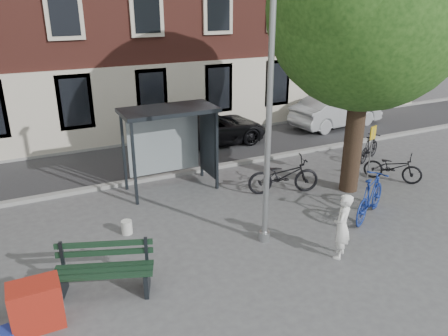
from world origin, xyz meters
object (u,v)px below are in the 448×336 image
Objects in this scene: bike_b at (370,197)px; bike_d at (370,148)px; lamppost at (268,134)px; red_stand at (36,305)px; bench at (104,272)px; bus_shelter at (180,128)px; bike_c at (393,167)px; painter at (342,226)px; car_silver at (337,111)px; notice_sign at (372,142)px; bike_a at (283,175)px; car_dark at (212,128)px.

bike_b is 4.79m from bike_d.
red_stand is (-5.32, -0.78, -2.33)m from lamppost.
red_stand is at bearing -139.84° from bench.
bench is at bearing 82.35° from bike_d.
bike_c is at bearing -22.80° from bus_shelter.
bike_c reaches higher than red_stand.
bike_d is (3.29, 3.48, -0.13)m from bike_b.
painter is 0.35× the size of car_silver.
bike_c is at bearing -34.06° from notice_sign.
bike_a reaches higher than red_stand.
painter is at bearing 177.16° from car_dark.
notice_sign reaches higher than bike_c.
bus_shelter is at bearing 98.43° from lamppost.
bike_a reaches higher than bike_d.
bike_c is (3.77, -0.79, -0.10)m from bike_a.
red_stand is at bearing 82.48° from bike_d.
bike_a is (0.80, 3.61, -0.22)m from painter.
bike_a reaches higher than bench.
lamppost is 1.32× the size of car_dark.
car_dark is 6.29m from car_silver.
bench is at bearing -175.74° from lamppost.
bike_a is 3.85m from bike_c.
bike_a is 1.35× the size of bike_d.
bench is 1.09× the size of notice_sign.
car_silver is at bearing -168.12° from painter.
car_silver is at bearing -50.80° from bike_d.
car_silver reaches higher than bench.
bike_b is 1.27× the size of bike_d.
painter is at bearing -49.40° from lamppost.
lamppost reaches higher than bike_c.
bike_d is 0.35× the size of car_dark.
bench is 0.45× the size of car_silver.
car_silver is at bearing 28.15° from bike_c.
car_dark is 5.16× the size of red_stand.
car_silver is (12.39, 7.75, 0.29)m from bench.
lamppost is 2.94× the size of bench.
bike_b reaches higher than red_stand.
car_silver is (2.63, 6.03, 0.28)m from bike_c.
bike_d is at bearing -72.05° from bike_b.
bus_shelter is 1.74× the size of bike_d.
notice_sign is at bearing 18.62° from lamppost.
bench is 10.09m from car_dark.
bus_shelter is 5.90m from painter.
bus_shelter reaches higher than bike_a.
bus_shelter is 3.17× the size of red_stand.
bike_c is at bearing 131.93° from bike_d.
bike_b is 8.02m from car_dark.
lamppost is at bearing 24.47° from bench.
bike_c is 7.29m from car_dark.
notice_sign reaches higher than red_stand.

